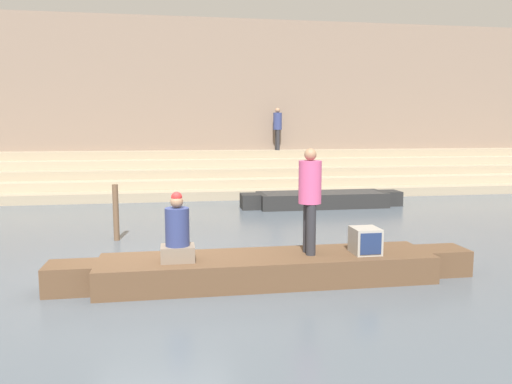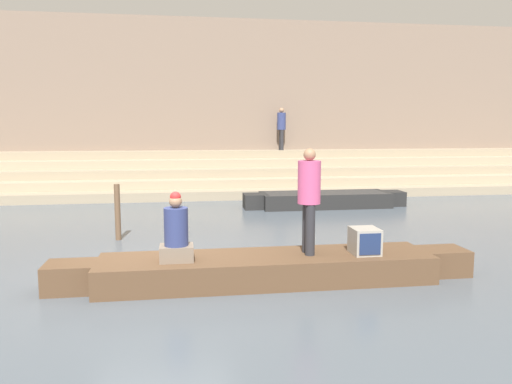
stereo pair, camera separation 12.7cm
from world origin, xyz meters
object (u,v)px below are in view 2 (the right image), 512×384
at_px(tv_set, 365,241).
at_px(mooring_post, 118,212).
at_px(person_rowing, 176,234).
at_px(moored_boat_shore, 325,199).
at_px(person_on_steps, 281,126).
at_px(rowboat_main, 267,268).
at_px(person_standing, 309,194).

distance_m(tv_set, mooring_post, 5.77).
bearing_deg(person_rowing, tv_set, 15.70).
xyz_separation_m(person_rowing, mooring_post, (-1.34, 3.65, -0.24)).
relative_size(moored_boat_shore, mooring_post, 4.10).
bearing_deg(moored_boat_shore, person_on_steps, 98.04).
distance_m(person_rowing, moored_boat_shore, 8.85).
bearing_deg(moored_boat_shore, mooring_post, -142.96).
xyz_separation_m(rowboat_main, person_standing, (0.71, 0.02, 1.22)).
xyz_separation_m(person_standing, person_rowing, (-2.17, -0.12, -0.57)).
relative_size(person_standing, mooring_post, 1.38).
height_order(rowboat_main, person_on_steps, person_on_steps).
height_order(tv_set, mooring_post, mooring_post).
distance_m(person_standing, person_on_steps, 12.92).
relative_size(rowboat_main, person_on_steps, 4.00).
height_order(person_rowing, moored_boat_shore, person_rowing).
xyz_separation_m(rowboat_main, moored_boat_shore, (3.17, 7.41, 0.01)).
height_order(rowboat_main, moored_boat_shore, moored_boat_shore).
relative_size(rowboat_main, person_standing, 3.99).
bearing_deg(tv_set, person_rowing, 173.62).
xyz_separation_m(person_rowing, person_on_steps, (4.28, 12.82, 1.71)).
distance_m(tv_set, person_on_steps, 13.04).
relative_size(person_standing, moored_boat_shore, 0.34).
distance_m(person_standing, person_rowing, 2.25).
distance_m(person_rowing, mooring_post, 3.90).
bearing_deg(moored_boat_shore, person_rowing, -117.49).
bearing_deg(person_rowing, person_on_steps, 87.79).
bearing_deg(person_on_steps, moored_boat_shore, 61.55).
bearing_deg(mooring_post, moored_boat_shore, 32.84).
relative_size(rowboat_main, person_rowing, 6.34).
height_order(person_standing, moored_boat_shore, person_standing).
distance_m(tv_set, moored_boat_shore, 7.71).
relative_size(person_rowing, mooring_post, 0.87).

